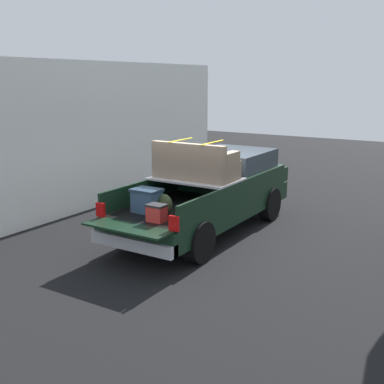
# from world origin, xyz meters

# --- Properties ---
(ground_plane) EXTENTS (40.00, 40.00, 0.00)m
(ground_plane) POSITION_xyz_m (0.00, 0.00, 0.00)
(ground_plane) COLOR black
(pickup_truck) EXTENTS (6.05, 2.06, 2.23)m
(pickup_truck) POSITION_xyz_m (0.36, 0.00, 0.95)
(pickup_truck) COLOR black
(pickup_truck) RESTS_ON ground_plane
(building_facade) EXTENTS (11.28, 0.36, 4.04)m
(building_facade) POSITION_xyz_m (0.91, 3.96, 2.02)
(building_facade) COLOR white
(building_facade) RESTS_ON ground_plane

